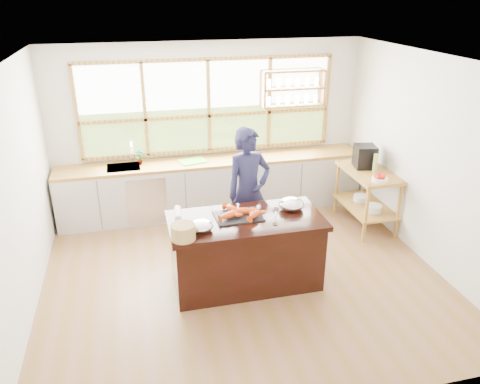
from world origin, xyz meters
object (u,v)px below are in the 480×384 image
object	(u,v)px
espresso_machine	(365,156)
wicker_basket	(183,232)
island	(246,251)
cook	(248,192)

from	to	relation	value
espresso_machine	wicker_basket	size ratio (longest dim) A/B	1.25
island	espresso_machine	xyz separation A→B (m)	(2.19, 1.28, 0.62)
wicker_basket	cook	bearing A→B (deg)	47.24
espresso_machine	wicker_basket	world-z (taller)	espresso_machine
cook	espresso_machine	distance (m)	2.03
wicker_basket	espresso_machine	bearing A→B (deg)	28.20
island	espresso_machine	size ratio (longest dim) A/B	5.42
espresso_machine	island	bearing A→B (deg)	-139.00
espresso_machine	wicker_basket	distance (m)	3.38
island	espresso_machine	distance (m)	2.61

